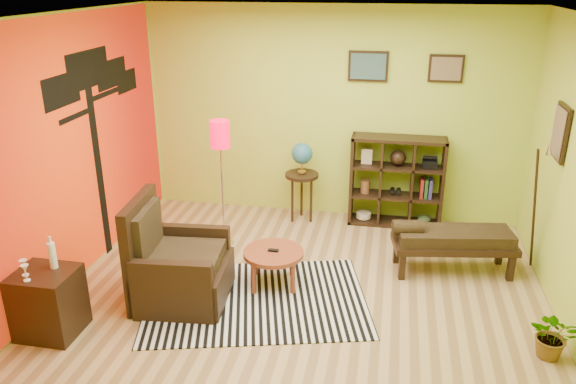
% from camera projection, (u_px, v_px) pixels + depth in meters
% --- Properties ---
extents(ground, '(5.00, 5.00, 0.00)m').
position_uv_depth(ground, '(302.00, 296.00, 5.85)').
color(ground, tan).
rests_on(ground, ground).
extents(room_shell, '(5.04, 4.54, 2.82)m').
position_uv_depth(room_shell, '(295.00, 128.00, 5.22)').
color(room_shell, '#ADC83C').
rests_on(room_shell, ground).
extents(zebra_rug, '(2.56, 2.06, 0.01)m').
position_uv_depth(zebra_rug, '(256.00, 299.00, 5.79)').
color(zebra_rug, silver).
rests_on(zebra_rug, ground).
extents(coffee_table, '(0.64, 0.64, 0.42)m').
position_uv_depth(coffee_table, '(273.00, 256.00, 5.96)').
color(coffee_table, brown).
rests_on(coffee_table, ground).
extents(armchair, '(0.98, 0.98, 1.10)m').
position_uv_depth(armchair, '(176.00, 270.00, 5.71)').
color(armchair, black).
rests_on(armchair, ground).
extents(side_cabinet, '(0.54, 0.49, 0.95)m').
position_uv_depth(side_cabinet, '(48.00, 302.00, 5.16)').
color(side_cabinet, black).
rests_on(side_cabinet, ground).
extents(floor_lamp, '(0.24, 0.24, 1.57)m').
position_uv_depth(floor_lamp, '(220.00, 146.00, 6.53)').
color(floor_lamp, silver).
rests_on(floor_lamp, ground).
extents(globe_table, '(0.44, 0.44, 1.08)m').
position_uv_depth(globe_table, '(302.00, 162.00, 7.37)').
color(globe_table, black).
rests_on(globe_table, ground).
extents(cube_shelf, '(1.20, 0.35, 1.20)m').
position_uv_depth(cube_shelf, '(397.00, 182.00, 7.33)').
color(cube_shelf, black).
rests_on(cube_shelf, ground).
extents(bench, '(1.40, 0.69, 0.62)m').
position_uv_depth(bench, '(451.00, 239.00, 6.21)').
color(bench, black).
rests_on(bench, ground).
extents(potted_plant, '(0.49, 0.52, 0.34)m').
position_uv_depth(potted_plant, '(553.00, 340.00, 4.87)').
color(potted_plant, '#26661E').
rests_on(potted_plant, ground).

